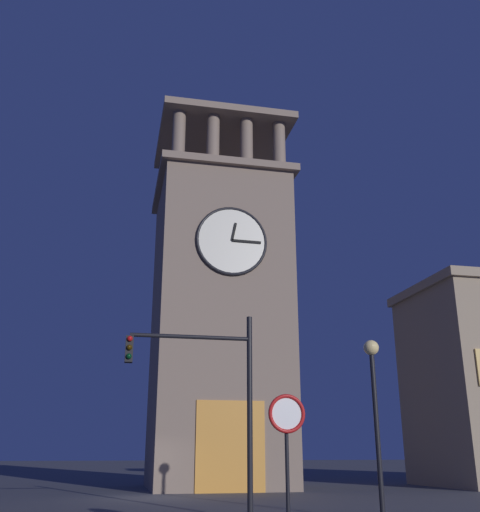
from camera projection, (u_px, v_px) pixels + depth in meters
The scene contains 5 objects.
ground_plane at pixel (149, 498), 23.36m from camera, with size 200.00×200.00×0.00m, color #4C4C51.
clocktower at pixel (218, 317), 32.09m from camera, with size 7.41×7.86×21.79m.
traffic_signal_near at pixel (209, 382), 16.96m from camera, with size 3.72×0.41×5.63m.
street_lamp at pixel (374, 390), 16.71m from camera, with size 0.44×0.44×4.85m.
no_horn_sign at pixel (287, 426), 11.90m from camera, with size 0.78×0.14×2.88m.
Camera 1 is at (1.70, 25.41, 1.76)m, focal length 41.23 mm.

